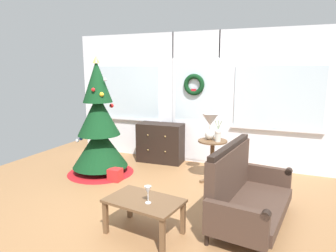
# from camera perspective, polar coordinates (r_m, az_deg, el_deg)

# --- Properties ---
(ground_plane) EXTENTS (6.76, 6.76, 0.00)m
(ground_plane) POSITION_cam_1_polar(r_m,az_deg,el_deg) (4.36, -3.45, -14.27)
(ground_plane) COLOR #996B42
(back_wall_with_door) EXTENTS (5.20, 0.19, 2.55)m
(back_wall_with_door) POSITION_cam_1_polar(r_m,az_deg,el_deg) (5.92, 5.19, 5.32)
(back_wall_with_door) COLOR white
(back_wall_with_door) RESTS_ON ground
(christmas_tree) EXTENTS (1.18, 1.18, 2.06)m
(christmas_tree) POSITION_cam_1_polar(r_m,az_deg,el_deg) (5.42, -12.98, -1.04)
(christmas_tree) COLOR #4C331E
(christmas_tree) RESTS_ON ground
(dresser_cabinet) EXTENTS (0.92, 0.47, 0.78)m
(dresser_cabinet) POSITION_cam_1_polar(r_m,az_deg,el_deg) (6.01, -1.43, -3.20)
(dresser_cabinet) COLOR black
(dresser_cabinet) RESTS_ON ground
(settee_sofa) EXTENTS (0.89, 1.57, 0.96)m
(settee_sofa) POSITION_cam_1_polar(r_m,az_deg,el_deg) (3.82, 14.27, -12.20)
(settee_sofa) COLOR black
(settee_sofa) RESTS_ON ground
(side_table) EXTENTS (0.50, 0.48, 0.68)m
(side_table) POSITION_cam_1_polar(r_m,az_deg,el_deg) (5.06, 8.44, -4.90)
(side_table) COLOR brown
(side_table) RESTS_ON ground
(table_lamp) EXTENTS (0.28, 0.28, 0.44)m
(table_lamp) POSITION_cam_1_polar(r_m,az_deg,el_deg) (5.00, 8.04, 0.61)
(table_lamp) COLOR silver
(table_lamp) RESTS_ON side_table
(flower_vase) EXTENTS (0.11, 0.10, 0.35)m
(flower_vase) POSITION_cam_1_polar(r_m,az_deg,el_deg) (4.90, 9.51, -1.64)
(flower_vase) COLOR beige
(flower_vase) RESTS_ON side_table
(coffee_table) EXTENTS (0.91, 0.64, 0.41)m
(coffee_table) POSITION_cam_1_polar(r_m,az_deg,el_deg) (3.48, -4.60, -14.72)
(coffee_table) COLOR brown
(coffee_table) RESTS_ON ground
(wine_glass) EXTENTS (0.08, 0.08, 0.20)m
(wine_glass) POSITION_cam_1_polar(r_m,az_deg,el_deg) (3.31, -3.84, -12.21)
(wine_glass) COLOR silver
(wine_glass) RESTS_ON coffee_table
(gift_box) EXTENTS (0.21, 0.19, 0.21)m
(gift_box) POSITION_cam_1_polar(r_m,az_deg,el_deg) (5.15, -10.03, -9.13)
(gift_box) COLOR red
(gift_box) RESTS_ON ground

